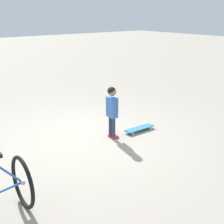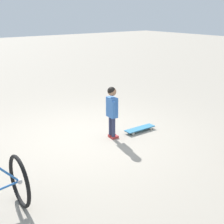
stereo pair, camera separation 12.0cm
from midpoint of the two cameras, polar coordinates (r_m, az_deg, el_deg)
The scene contains 3 objects.
ground_plane at distance 6.31m, azimuth -5.46°, elevation -4.79°, with size 50.00×50.00×0.00m, color #9E9384.
child_person at distance 6.06m, azimuth -0.56°, elevation 0.96°, with size 0.35×0.25×1.06m.
skateboard at distance 6.63m, azimuth 4.57°, elevation -3.03°, with size 0.20×0.72×0.07m.
Camera 1 is at (-4.87, 3.16, 2.46)m, focal length 49.57 mm.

